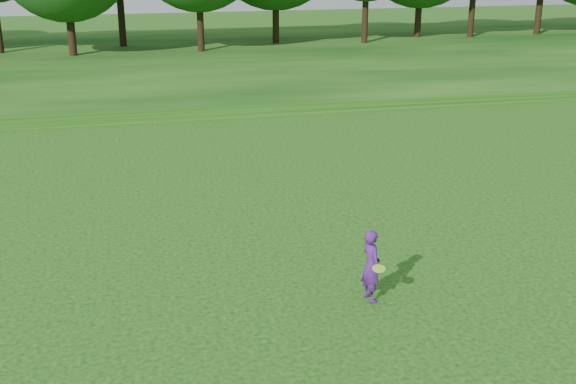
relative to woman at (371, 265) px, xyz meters
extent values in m
plane|color=#0C3D0B|center=(-1.42, -0.98, -0.85)|extent=(140.00, 140.00, 0.00)
cube|color=#0C3D0B|center=(-1.42, 33.02, -0.55)|extent=(130.00, 30.00, 0.60)
cube|color=gray|center=(-1.42, 19.02, -0.83)|extent=(130.00, 1.60, 0.04)
imported|color=#4F1C7E|center=(0.00, 0.00, 0.00)|extent=(0.50, 0.68, 1.70)
cylinder|color=#9FFF28|center=(0.01, -0.49, 0.14)|extent=(0.29, 0.29, 0.08)
camera|label=1|loc=(-5.06, -13.89, 6.90)|focal=45.00mm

